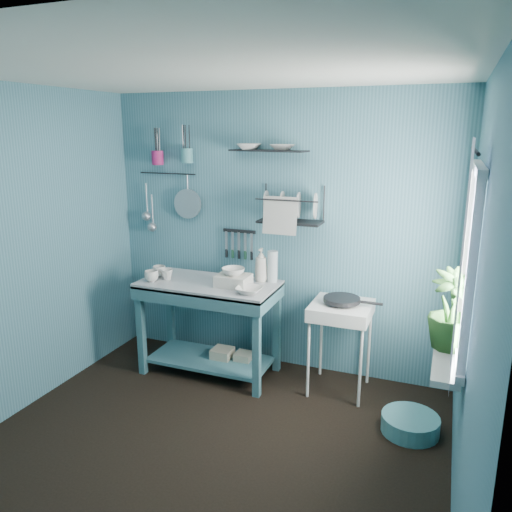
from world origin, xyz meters
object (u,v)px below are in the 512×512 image
(mug_right, at_px, (159,271))
(storage_tin_small, at_px, (244,363))
(soap_bottle, at_px, (261,265))
(utensil_cup_magenta, at_px, (158,158))
(floor_basin, at_px, (410,424))
(storage_tin_large, at_px, (222,360))
(work_counter, at_px, (210,328))
(water_bottle, at_px, (272,266))
(frying_pan, at_px, (342,300))
(utensil_cup_teal, at_px, (187,156))
(hotplate_stand, at_px, (340,347))
(mug_left, at_px, (151,276))
(colander, at_px, (188,204))
(mug_mid, at_px, (167,275))
(wash_tub, at_px, (233,280))
(dish_rack, at_px, (290,204))
(potted_plant, at_px, (452,310))

(mug_right, bearing_deg, storage_tin_small, 5.71)
(soap_bottle, relative_size, utensil_cup_magenta, 2.30)
(storage_tin_small, distance_m, floor_basin, 1.55)
(soap_bottle, distance_m, floor_basin, 1.75)
(utensil_cup_magenta, height_order, storage_tin_large, utensil_cup_magenta)
(work_counter, relative_size, storage_tin_small, 6.07)
(work_counter, xyz_separation_m, water_bottle, (0.52, 0.22, 0.57))
(frying_pan, bearing_deg, water_bottle, 169.91)
(utensil_cup_teal, bearing_deg, storage_tin_small, -21.98)
(work_counter, xyz_separation_m, soap_bottle, (0.42, 0.20, 0.58))
(hotplate_stand, bearing_deg, soap_bottle, 176.99)
(work_counter, distance_m, hotplate_stand, 1.17)
(mug_left, distance_m, colander, 0.79)
(work_counter, relative_size, colander, 4.33)
(mug_mid, distance_m, mug_right, 0.13)
(work_counter, xyz_separation_m, storage_tin_large, (0.10, 0.05, -0.32))
(soap_bottle, bearing_deg, storage_tin_small, -135.00)
(work_counter, height_order, floor_basin, work_counter)
(utensil_cup_teal, bearing_deg, soap_bottle, -10.73)
(wash_tub, height_order, floor_basin, wash_tub)
(hotplate_stand, height_order, dish_rack, dish_rack)
(frying_pan, bearing_deg, wash_tub, -172.22)
(frying_pan, distance_m, storage_tin_small, 1.12)
(mug_left, bearing_deg, wash_tub, 10.86)
(mug_mid, height_order, frying_pan, mug_mid)
(mug_left, height_order, utensil_cup_teal, utensil_cup_teal)
(storage_tin_large, bearing_deg, colander, 146.37)
(work_counter, relative_size, floor_basin, 2.90)
(utensil_cup_magenta, distance_m, storage_tin_large, 1.98)
(mug_left, bearing_deg, storage_tin_small, 17.10)
(mug_mid, height_order, hotplate_stand, mug_mid)
(dish_rack, xyz_separation_m, colander, (-1.05, 0.08, -0.06))
(wash_tub, xyz_separation_m, storage_tin_small, (0.05, 0.10, -0.81))
(water_bottle, height_order, dish_rack, dish_rack)
(wash_tub, height_order, utensil_cup_magenta, utensil_cup_magenta)
(utensil_cup_magenta, relative_size, floor_basin, 0.31)
(hotplate_stand, xyz_separation_m, utensil_cup_teal, (-1.53, 0.24, 1.54))
(hotplate_stand, distance_m, storage_tin_large, 1.10)
(hotplate_stand, bearing_deg, water_bottle, 174.16)
(mug_right, xyz_separation_m, soap_bottle, (0.92, 0.20, 0.10))
(mug_right, bearing_deg, work_counter, 0.00)
(work_counter, height_order, utensil_cup_teal, utensil_cup_teal)
(mug_mid, height_order, mug_right, mug_right)
(water_bottle, distance_m, utensil_cup_magenta, 1.51)
(mug_left, distance_m, potted_plant, 2.52)
(storage_tin_large, bearing_deg, mug_left, -160.10)
(potted_plant, bearing_deg, mug_left, 169.65)
(mug_mid, height_order, dish_rack, dish_rack)
(dish_rack, xyz_separation_m, utensil_cup_teal, (-1.02, 0.05, 0.39))
(storage_tin_small, height_order, floor_basin, storage_tin_small)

